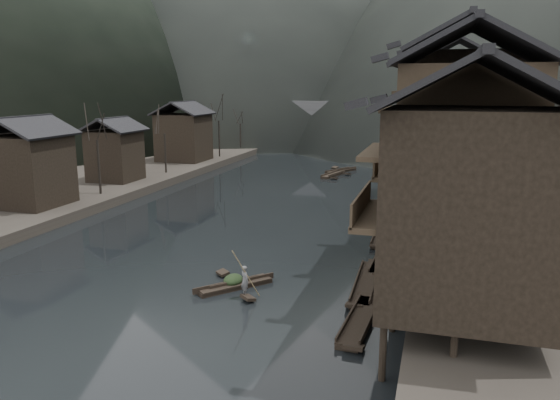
% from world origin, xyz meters
% --- Properties ---
extents(water, '(300.00, 300.00, 0.00)m').
position_xyz_m(water, '(0.00, 0.00, 0.00)').
color(water, black).
rests_on(water, ground).
extents(left_bank, '(40.00, 200.00, 1.20)m').
position_xyz_m(left_bank, '(-35.00, 40.00, 0.60)').
color(left_bank, '#2D2823').
rests_on(left_bank, ground).
extents(stilt_houses, '(9.00, 67.60, 16.90)m').
position_xyz_m(stilt_houses, '(17.28, 18.81, 9.10)').
color(stilt_houses, black).
rests_on(stilt_houses, ground).
extents(left_houses, '(8.10, 53.20, 8.73)m').
position_xyz_m(left_houses, '(-20.50, 20.12, 5.66)').
color(left_houses, black).
rests_on(left_houses, left_bank).
extents(bare_trees, '(3.99, 73.33, 7.98)m').
position_xyz_m(bare_trees, '(-17.00, 23.27, 6.73)').
color(bare_trees, black).
rests_on(bare_trees, left_bank).
extents(moored_sampans, '(2.93, 54.00, 0.47)m').
position_xyz_m(moored_sampans, '(12.21, 17.61, 0.20)').
color(moored_sampans, black).
rests_on(moored_sampans, water).
extents(midriver_boats, '(3.75, 9.85, 0.45)m').
position_xyz_m(midriver_boats, '(2.59, 41.77, 0.20)').
color(midriver_boats, black).
rests_on(midriver_boats, water).
extents(stone_bridge, '(40.00, 6.00, 9.00)m').
position_xyz_m(stone_bridge, '(-0.00, 72.00, 5.11)').
color(stone_bridge, '#4C4C4F').
rests_on(stone_bridge, ground).
extents(hero_sampan, '(4.03, 4.51, 0.44)m').
position_xyz_m(hero_sampan, '(4.54, -2.28, 0.20)').
color(hero_sampan, black).
rests_on(hero_sampan, water).
extents(cargo_heap, '(1.14, 1.49, 0.68)m').
position_xyz_m(cargo_heap, '(4.38, -2.10, 0.78)').
color(cargo_heap, black).
rests_on(cargo_heap, hero_sampan).
extents(boatman, '(0.76, 0.75, 1.77)m').
position_xyz_m(boatman, '(5.71, -3.66, 1.32)').
color(boatman, slate).
rests_on(boatman, hero_sampan).
extents(bamboo_pole, '(1.35, 1.62, 3.52)m').
position_xyz_m(bamboo_pole, '(5.91, -3.66, 3.96)').
color(bamboo_pole, '#8C7A51').
rests_on(bamboo_pole, boatman).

